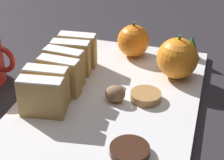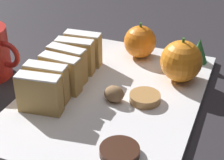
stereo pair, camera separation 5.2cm
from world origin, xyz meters
name	(u,v)px [view 2 (the right image)]	position (x,y,z in m)	size (l,w,h in m)	color
ground_plane	(112,100)	(0.00, 0.00, 0.00)	(6.00, 6.00, 0.00)	#28262B
serving_platter	(112,97)	(0.00, 0.00, 0.01)	(0.31, 0.43, 0.01)	white
stollen_slice_front	(39,94)	(-0.09, -0.09, 0.05)	(0.08, 0.04, 0.07)	tan
stollen_slice_second	(47,83)	(-0.10, -0.06, 0.05)	(0.08, 0.03, 0.07)	tan
stollen_slice_third	(60,74)	(-0.09, -0.02, 0.05)	(0.08, 0.03, 0.07)	tan
stollen_slice_fourth	(67,64)	(-0.10, 0.01, 0.05)	(0.08, 0.03, 0.07)	tan
stollen_slice_fifth	(75,56)	(-0.10, 0.05, 0.05)	(0.08, 0.03, 0.07)	tan
stollen_slice_sixth	(83,49)	(-0.10, 0.09, 0.05)	(0.08, 0.03, 0.07)	tan
orange_near	(141,42)	(0.00, 0.16, 0.05)	(0.07, 0.07, 0.08)	orange
orange_far	(181,61)	(0.10, 0.10, 0.05)	(0.08, 0.08, 0.09)	orange
walnut	(114,94)	(0.01, -0.02, 0.03)	(0.04, 0.03, 0.03)	#8E6B47
chocolate_cookie	(120,151)	(0.07, -0.14, 0.02)	(0.06, 0.06, 0.01)	#381E14
gingerbread_cookie	(145,97)	(0.06, 0.00, 0.02)	(0.05, 0.05, 0.01)	#B27F47
evergreen_sprig	(199,50)	(0.12, 0.18, 0.04)	(0.04, 0.04, 0.05)	#2D7538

